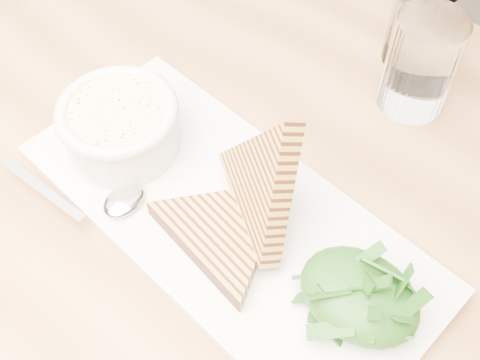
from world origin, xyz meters
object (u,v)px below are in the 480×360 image
Objects in this scene: glass_far at (418,26)px; platter at (228,217)px; glass_near at (421,64)px; table_top at (251,219)px; soup_bowl at (122,131)px.

platter is at bearing -95.52° from glass_far.
table_top is at bearing -103.46° from glass_near.
glass_far is (0.17, 0.32, 0.01)m from soup_bowl.
platter reaches higher than table_top.
platter is 4.27× the size of glass_far.
table_top is at bearing -94.14° from glass_far.
soup_bowl reaches higher than table_top.
platter is 3.76× the size of glass_near.
table_top is 10.40× the size of soup_bowl.
glass_far is at bearing 61.88° from soup_bowl.
table_top is 2.80× the size of platter.
glass_far is (0.03, 0.33, 0.04)m from platter.
glass_near reaches higher than glass_far.
glass_near is 0.07m from glass_far.
soup_bowl reaches higher than platter.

